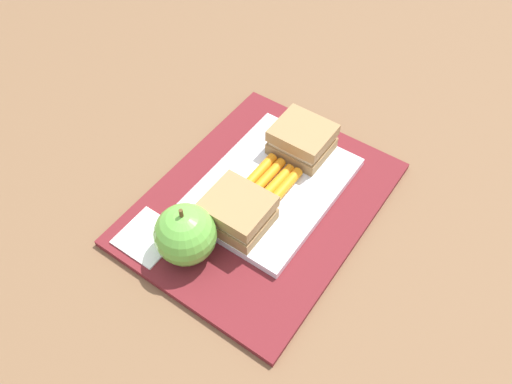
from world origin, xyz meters
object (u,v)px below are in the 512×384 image
Objects in this scene: food_tray at (271,186)px; sandwich_half_right at (238,211)px; sandwich_half_left at (302,139)px; apple at (185,234)px; paper_napkin at (148,237)px; carrot_sticks_bundle at (271,181)px.

sandwich_half_right reaches higher than food_tray.
apple is at bearing -7.54° from sandwich_half_left.
sandwich_half_left is 1.14× the size of paper_napkin.
sandwich_half_left is 0.23m from apple.
sandwich_half_left is 0.26m from paper_napkin.
carrot_sticks_bundle is at bearing -24.37° from food_tray.
sandwich_half_right is at bearing 0.00° from food_tray.
carrot_sticks_bundle is (0.00, -0.00, 0.01)m from food_tray.
sandwich_half_right is at bearing 133.43° from paper_napkin.
food_tray is 3.29× the size of paper_napkin.
sandwich_half_right is 0.12m from paper_napkin.
sandwich_half_right is 0.90× the size of apple.
sandwich_half_right is (0.08, 0.00, 0.03)m from food_tray.
sandwich_half_left is at bearing 160.00° from paper_napkin.
food_tray is 0.15m from apple.
food_tray is 2.97× the size of carrot_sticks_bundle.
sandwich_half_right reaches higher than paper_napkin.
apple reaches higher than carrot_sticks_bundle.
carrot_sticks_bundle is at bearing 168.58° from apple.
sandwich_half_right is 1.03× the size of carrot_sticks_bundle.
apple is 1.27× the size of paper_napkin.
paper_napkin is (0.08, -0.09, -0.03)m from sandwich_half_right.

